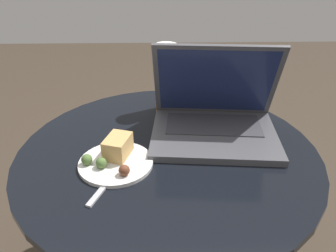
% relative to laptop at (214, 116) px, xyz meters
% --- Properties ---
extents(table, '(0.75, 0.75, 0.55)m').
position_rel_laptop_xyz_m(table, '(-0.13, -0.08, -0.19)').
color(table, black).
rests_on(table, ground_plane).
extents(laptop, '(0.35, 0.28, 0.24)m').
position_rel_laptop_xyz_m(laptop, '(0.00, 0.00, 0.00)').
color(laptop, '#47474C').
rests_on(laptop, table).
extents(beer_glass, '(0.07, 0.07, 0.21)m').
position_rel_laptop_xyz_m(beer_glass, '(-0.12, 0.14, 0.05)').
color(beer_glass, '#C6701E').
rests_on(beer_glass, table).
extents(snack_plate, '(0.17, 0.17, 0.06)m').
position_rel_laptop_xyz_m(snack_plate, '(-0.25, -0.13, -0.03)').
color(snack_plate, silver).
rests_on(snack_plate, table).
extents(fork, '(0.09, 0.19, 0.00)m').
position_rel_laptop_xyz_m(fork, '(-0.25, -0.17, -0.05)').
color(fork, '#B2B2B7').
rests_on(fork, table).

